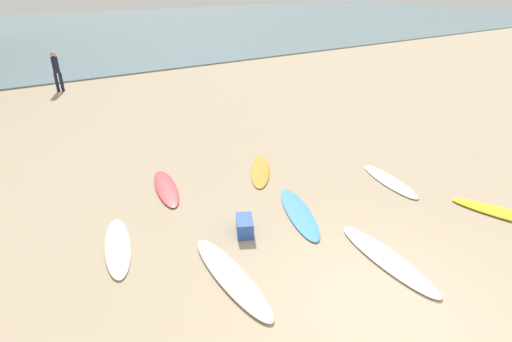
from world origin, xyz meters
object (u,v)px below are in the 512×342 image
Objects in this scene: beachgoer_near at (56,69)px; surfboard_5 at (390,181)px; surfboard_2 at (387,259)px; surfboard_3 at (260,171)px; surfboard_0 at (118,247)px; surfboard_7 at (231,276)px; surfboard_1 at (166,188)px; surfboard_6 at (510,215)px; beach_cooler at (245,226)px; surfboard_4 at (299,213)px.

surfboard_5 is at bearing -74.37° from beachgoer_near.
surfboard_2 is 16.70m from beachgoer_near.
surfboard_3 and surfboard_5 have the same top height.
surfboard_0 is 13.32m from beachgoer_near.
surfboard_7 is (1.46, -1.98, 0.01)m from surfboard_0.
surfboard_6 reaches higher than surfboard_1.
surfboard_5 is (6.74, -1.01, -0.00)m from surfboard_0.
surfboard_2 is 2.96m from surfboard_7.
beach_cooler is at bearing 9.55° from surfboard_5.
surfboard_0 is 6.82m from surfboard_5.
surfboard_0 is 0.85× the size of surfboard_6.
surfboard_6 reaches higher than surfboard_5.
beachgoer_near is (-5.67, 14.24, 0.98)m from surfboard_5.
surfboard_1 is 5.75m from surfboard_5.
surfboard_5 is at bearing -1.20° from beach_cooler.
surfboard_5 is (2.51, -2.30, -0.00)m from surfboard_3.
surfboard_6 reaches higher than surfboard_0.
surfboard_0 is 4.43m from surfboard_3.
surfboard_1 is 2.57m from surfboard_3.
beachgoer_near reaches higher than beach_cooler.
surfboard_6 is (3.90, -2.61, 0.01)m from surfboard_4.
surfboard_2 reaches higher than surfboard_3.
surfboard_7 is at bearing -19.26° from surfboard_2.
surfboard_1 is at bearing 117.15° from surfboard_6.
surfboard_2 is (4.19, -3.14, 0.01)m from surfboard_0.
surfboard_5 is 2.74m from surfboard_6.
beachgoer_near is at bearing 121.21° from surfboard_4.
surfboard_7 is (-5.28, -0.97, 0.01)m from surfboard_5.
surfboard_2 is at bearing -51.06° from beach_cooler.
surfboard_4 is 2.95m from surfboard_5.
beachgoer_near is (-2.72, 14.20, 0.98)m from surfboard_4.
surfboard_4 is (2.09, -2.72, -0.00)m from surfboard_1.
surfboard_0 is at bearing 159.06° from beach_cooler.
beach_cooler reaches higher than surfboard_1.
beachgoer_near is at bearing 95.30° from beach_cooler.
surfboard_3 is 0.99× the size of surfboard_5.
beach_cooler is at bearing 132.23° from surfboard_6.
surfboard_0 is 1.02× the size of surfboard_3.
surfboard_1 is at bearing 104.38° from beach_cooler.
surfboard_4 is (-0.39, 2.18, -0.01)m from surfboard_2.
beach_cooler is at bearing -47.22° from surfboard_2.
surfboard_3 is 1.13× the size of beachgoer_near.
surfboard_6 is at bearing -13.48° from surfboard_4.
surfboard_2 is 1.20× the size of surfboard_3.
surfboard_0 is 2.56m from beach_cooler.
surfboard_1 is 1.15× the size of beachgoer_near.
beachgoer_near is (1.07, 13.24, 0.97)m from surfboard_0.
surfboard_2 is 3.33m from surfboard_5.
surfboard_2 is at bearing -56.13° from surfboard_3.
beach_cooler is (-4.35, 0.09, 0.14)m from surfboard_5.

